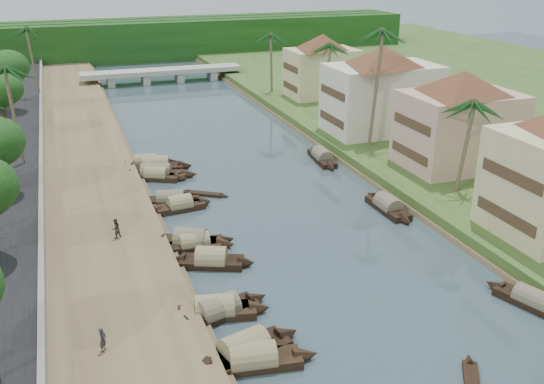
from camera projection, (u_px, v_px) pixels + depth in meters
name	position (u px, v px, depth m)	size (l,w,h in m)	color
ground	(336.00, 269.00, 44.46)	(220.00, 220.00, 0.00)	#364851
left_bank	(90.00, 195.00, 56.84)	(10.00, 180.00, 0.80)	brown
right_bank	(414.00, 154.00, 67.65)	(16.00, 180.00, 1.20)	#2E5220
retaining_wall	(42.00, 191.00, 55.19)	(0.40, 180.00, 1.10)	gray
treeline	(139.00, 39.00, 130.50)	(120.00, 14.00, 8.00)	#15380F
bridge	(162.00, 73.00, 106.84)	(28.00, 4.00, 2.40)	#A3A398
building_mid	(460.00, 118.00, 60.66)	(14.11, 14.11, 9.70)	tan
building_far	(382.00, 89.00, 72.51)	(15.59, 15.59, 10.20)	beige
building_distant	(322.00, 65.00, 90.51)	(12.62, 12.62, 9.20)	beige
sampan_1	(245.00, 351.00, 34.67)	(7.98, 3.83, 2.31)	black
sampan_2	(253.00, 360.00, 33.93)	(7.89, 2.67, 2.07)	black
sampan_3	(218.00, 311.00, 38.53)	(7.65, 3.46, 2.05)	black
sampan_4	(215.00, 310.00, 38.63)	(7.49, 3.07, 2.10)	black
sampan_5	(211.00, 261.00, 44.85)	(6.72, 4.10, 2.13)	black
sampan_6	(191.00, 241.00, 47.80)	(7.18, 4.67, 2.16)	black
sampan_7	(194.00, 244.00, 47.41)	(6.69, 1.58, 1.84)	black
sampan_8	(180.00, 206.00, 54.48)	(6.33, 2.19, 1.97)	black
sampan_9	(171.00, 200.00, 55.74)	(7.28, 3.36, 1.87)	black
sampan_10	(157.00, 176.00, 61.74)	(6.49, 4.31, 1.87)	black
sampan_11	(156.00, 166.00, 64.45)	(8.09, 3.42, 2.26)	black
sampan_12	(156.00, 174.00, 62.37)	(8.75, 4.49, 2.10)	black
sampan_13	(146.00, 163.00, 65.47)	(7.19, 2.15, 1.98)	black
sampan_14	(533.00, 302.00, 39.60)	(3.65, 7.24, 1.81)	black
sampan_15	(388.00, 207.00, 54.33)	(1.88, 7.66, 2.07)	black
sampan_16	(322.00, 157.00, 67.31)	(2.30, 8.26, 2.02)	black
canoe_1	(219.00, 311.00, 39.17)	(4.53, 1.00, 0.73)	black
canoe_2	(204.00, 194.00, 57.89)	(4.64, 3.43, 0.74)	black
palm_1	(468.00, 105.00, 52.86)	(3.20, 3.20, 9.78)	#70604B
palm_2	(377.00, 34.00, 64.13)	(3.20, 3.20, 14.26)	#70604B
palm_3	(325.00, 47.00, 79.35)	(3.20, 3.20, 10.62)	#70604B
palm_6	(8.00, 70.00, 58.86)	(3.20, 3.20, 11.34)	#70604B
palm_7	(271.00, 36.00, 92.23)	(3.20, 3.20, 10.26)	#70604B
palm_8	(30.00, 30.00, 87.87)	(3.20, 3.20, 11.46)	#70604B
tree_4	(0.00, 92.00, 69.32)	(4.65, 4.65, 7.35)	#3F3124
tree_5	(5.00, 69.00, 81.09)	(5.42, 5.42, 7.94)	#3F3124
tree_6	(409.00, 84.00, 75.90)	(4.12, 4.12, 6.86)	#3F3124
person_near	(103.00, 339.00, 33.85)	(0.54, 0.36, 1.49)	#2A2A32
person_far	(116.00, 228.00, 47.23)	(0.79, 0.62, 1.63)	#373227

